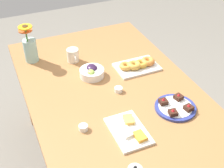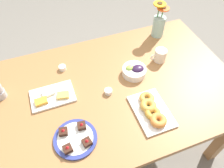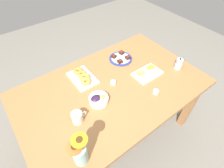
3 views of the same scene
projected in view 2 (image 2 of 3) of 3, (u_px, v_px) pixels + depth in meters
name	position (u px, v px, depth m)	size (l,w,h in m)	color
ground_plane	(112.00, 140.00, 1.94)	(6.00, 6.00, 0.00)	slate
dining_table	(112.00, 96.00, 1.43)	(1.60, 1.00, 0.74)	#9E6B3D
coffee_mug	(160.00, 55.00, 1.49)	(0.12, 0.08, 0.09)	silver
grape_bowl	(134.00, 71.00, 1.42)	(0.16, 0.16, 0.07)	white
cheese_platter	(52.00, 96.00, 1.32)	(0.26, 0.17, 0.03)	white
croissant_platter	(152.00, 110.00, 1.24)	(0.19, 0.28, 0.05)	white
jam_cup_honey	(108.00, 91.00, 1.33)	(0.05, 0.05, 0.03)	white
jam_cup_berry	(62.00, 68.00, 1.46)	(0.05, 0.05, 0.03)	white
dessert_plate	(75.00, 138.00, 1.14)	(0.23, 0.23, 0.05)	navy
flower_vase	(159.00, 24.00, 1.63)	(0.13, 0.10, 0.27)	#99C1B7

